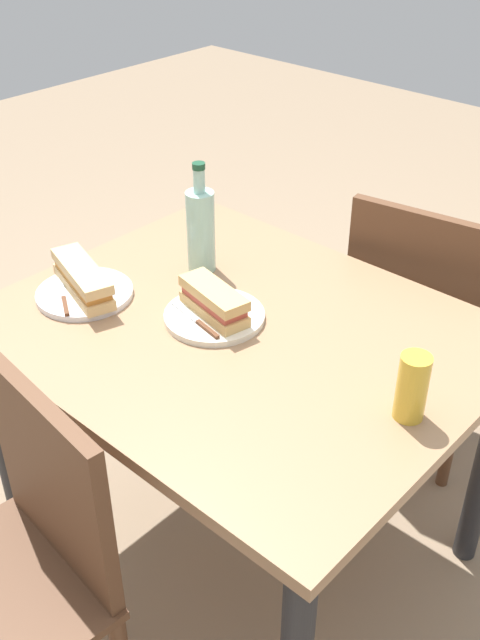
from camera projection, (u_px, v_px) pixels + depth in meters
ground_plane at (240, 539)px, 2.08m from camera, size 8.00×8.00×0.00m
dining_table at (240, 365)px, 1.74m from camera, size 1.09×0.89×0.72m
chair_far at (17, 568)px, 1.40m from camera, size 0.44×0.44×0.86m
chair_near at (419, 316)px, 2.13m from camera, size 0.46×0.46×0.86m
plate_near at (214, 316)px, 1.70m from camera, size 0.23×0.23×0.01m
baguette_sandwich_near at (214, 301)px, 1.68m from camera, size 0.20×0.11×0.07m
knife_near at (198, 322)px, 1.66m from camera, size 0.18×0.05×0.01m
plate_far at (85, 293)px, 1.78m from camera, size 0.23×0.23×0.01m
baguette_sandwich_far at (83, 279)px, 1.76m from camera, size 0.25×0.14×0.07m
knife_far at (64, 298)px, 1.75m from camera, size 0.16×0.10×0.01m
water_bottle at (201, 229)px, 1.83m from camera, size 0.07×0.07×0.29m
beer_glass at (412, 387)px, 1.39m from camera, size 0.06×0.06×0.14m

